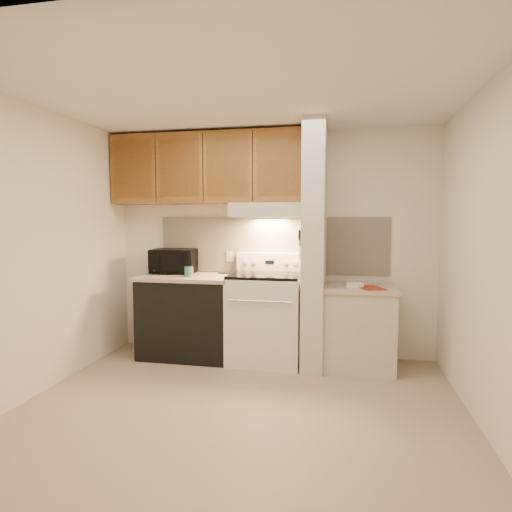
# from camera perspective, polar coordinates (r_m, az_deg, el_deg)

# --- Properties ---
(floor) EXTENTS (3.60, 3.60, 0.00)m
(floor) POSITION_cam_1_polar(r_m,az_deg,el_deg) (3.70, -2.03, -19.43)
(floor) COLOR tan
(floor) RESTS_ON ground
(ceiling) EXTENTS (3.60, 3.60, 0.00)m
(ceiling) POSITION_cam_1_polar(r_m,az_deg,el_deg) (3.51, -2.17, 21.00)
(ceiling) COLOR white
(ceiling) RESTS_ON wall_back
(wall_back) EXTENTS (3.60, 2.50, 0.02)m
(wall_back) POSITION_cam_1_polar(r_m,az_deg,el_deg) (4.85, 2.04, 1.64)
(wall_back) COLOR #F2E7CF
(wall_back) RESTS_ON floor
(wall_left) EXTENTS (0.02, 3.00, 2.50)m
(wall_left) POSITION_cam_1_polar(r_m,az_deg,el_deg) (4.19, -26.79, 0.60)
(wall_left) COLOR #F2E7CF
(wall_left) RESTS_ON floor
(wall_right) EXTENTS (0.02, 3.00, 2.50)m
(wall_right) POSITION_cam_1_polar(r_m,az_deg,el_deg) (3.45, 28.44, -0.28)
(wall_right) COLOR #F2E7CF
(wall_right) RESTS_ON floor
(backsplash) EXTENTS (2.60, 0.02, 0.63)m
(backsplash) POSITION_cam_1_polar(r_m,az_deg,el_deg) (4.84, 2.02, 1.46)
(backsplash) COLOR beige
(backsplash) RESTS_ON wall_back
(range_body) EXTENTS (0.76, 0.65, 0.92)m
(range_body) POSITION_cam_1_polar(r_m,az_deg,el_deg) (4.63, 1.31, -8.41)
(range_body) COLOR silver
(range_body) RESTS_ON floor
(oven_window) EXTENTS (0.50, 0.01, 0.30)m
(oven_window) POSITION_cam_1_polar(r_m,az_deg,el_deg) (4.32, 0.56, -8.84)
(oven_window) COLOR black
(oven_window) RESTS_ON range_body
(oven_handle) EXTENTS (0.65, 0.02, 0.02)m
(oven_handle) POSITION_cam_1_polar(r_m,az_deg,el_deg) (4.23, 0.47, -6.07)
(oven_handle) COLOR silver
(oven_handle) RESTS_ON range_body
(cooktop) EXTENTS (0.74, 0.64, 0.03)m
(cooktop) POSITION_cam_1_polar(r_m,az_deg,el_deg) (4.55, 1.32, -2.57)
(cooktop) COLOR black
(cooktop) RESTS_ON range_body
(range_backguard) EXTENTS (0.76, 0.08, 0.20)m
(range_backguard) POSITION_cam_1_polar(r_m,az_deg,el_deg) (4.81, 1.92, -0.78)
(range_backguard) COLOR silver
(range_backguard) RESTS_ON range_body
(range_display) EXTENTS (0.10, 0.01, 0.04)m
(range_display) POSITION_cam_1_polar(r_m,az_deg,el_deg) (4.77, 1.84, -0.83)
(range_display) COLOR black
(range_display) RESTS_ON range_backguard
(range_knob_left_outer) EXTENTS (0.05, 0.02, 0.05)m
(range_knob_left_outer) POSITION_cam_1_polar(r_m,az_deg,el_deg) (4.82, -1.45, -0.76)
(range_knob_left_outer) COLOR silver
(range_knob_left_outer) RESTS_ON range_backguard
(range_knob_left_inner) EXTENTS (0.05, 0.02, 0.05)m
(range_knob_left_inner) POSITION_cam_1_polar(r_m,az_deg,el_deg) (4.80, -0.29, -0.79)
(range_knob_left_inner) COLOR silver
(range_knob_left_inner) RESTS_ON range_backguard
(range_knob_right_inner) EXTENTS (0.05, 0.02, 0.05)m
(range_knob_right_inner) POSITION_cam_1_polar(r_m,az_deg,el_deg) (4.74, 3.98, -0.87)
(range_knob_right_inner) COLOR silver
(range_knob_right_inner) RESTS_ON range_backguard
(range_knob_right_outer) EXTENTS (0.05, 0.02, 0.05)m
(range_knob_right_outer) POSITION_cam_1_polar(r_m,az_deg,el_deg) (4.73, 5.18, -0.89)
(range_knob_right_outer) COLOR silver
(range_knob_right_outer) RESTS_ON range_backguard
(dishwasher_front) EXTENTS (1.00, 0.63, 0.87)m
(dishwasher_front) POSITION_cam_1_polar(r_m,az_deg,el_deg) (4.87, -9.01, -8.09)
(dishwasher_front) COLOR black
(dishwasher_front) RESTS_ON floor
(left_countertop) EXTENTS (1.04, 0.67, 0.04)m
(left_countertop) POSITION_cam_1_polar(r_m,az_deg,el_deg) (4.79, -9.09, -2.78)
(left_countertop) COLOR #BDA694
(left_countertop) RESTS_ON dishwasher_front
(spoon_rest) EXTENTS (0.22, 0.10, 0.01)m
(spoon_rest) POSITION_cam_1_polar(r_m,az_deg,el_deg) (4.86, -3.83, -2.31)
(spoon_rest) COLOR black
(spoon_rest) RESTS_ON left_countertop
(teal_jar) EXTENTS (0.12, 0.12, 0.11)m
(teal_jar) POSITION_cam_1_polar(r_m,az_deg,el_deg) (4.67, -8.95, -2.06)
(teal_jar) COLOR #306368
(teal_jar) RESTS_ON left_countertop
(outlet) EXTENTS (0.08, 0.01, 0.12)m
(outlet) POSITION_cam_1_polar(r_m,az_deg,el_deg) (4.94, -3.51, -0.05)
(outlet) COLOR beige
(outlet) RESTS_ON backsplash
(microwave) EXTENTS (0.53, 0.38, 0.28)m
(microwave) POSITION_cam_1_polar(r_m,az_deg,el_deg) (4.98, -10.92, -0.69)
(microwave) COLOR black
(microwave) RESTS_ON left_countertop
(partition_pillar) EXTENTS (0.22, 0.70, 2.50)m
(partition_pillar) POSITION_cam_1_polar(r_m,az_deg,el_deg) (4.45, 7.80, 1.30)
(partition_pillar) COLOR beige
(partition_pillar) RESTS_ON floor
(pillar_trim) EXTENTS (0.01, 0.70, 0.04)m
(pillar_trim) POSITION_cam_1_polar(r_m,az_deg,el_deg) (4.46, 6.32, 1.97)
(pillar_trim) COLOR brown
(pillar_trim) RESTS_ON partition_pillar
(knife_strip) EXTENTS (0.02, 0.42, 0.04)m
(knife_strip) POSITION_cam_1_polar(r_m,az_deg,el_deg) (4.41, 6.18, 2.20)
(knife_strip) COLOR black
(knife_strip) RESTS_ON partition_pillar
(knife_blade_a) EXTENTS (0.01, 0.03, 0.16)m
(knife_blade_a) POSITION_cam_1_polar(r_m,az_deg,el_deg) (4.25, 5.81, 0.75)
(knife_blade_a) COLOR silver
(knife_blade_a) RESTS_ON knife_strip
(knife_handle_a) EXTENTS (0.02, 0.02, 0.10)m
(knife_handle_a) POSITION_cam_1_polar(r_m,az_deg,el_deg) (4.23, 5.81, 2.77)
(knife_handle_a) COLOR black
(knife_handle_a) RESTS_ON knife_strip
(knife_blade_b) EXTENTS (0.01, 0.04, 0.18)m
(knife_blade_b) POSITION_cam_1_polar(r_m,az_deg,el_deg) (4.33, 5.92, 0.70)
(knife_blade_b) COLOR silver
(knife_blade_b) RESTS_ON knife_strip
(knife_handle_b) EXTENTS (0.02, 0.02, 0.10)m
(knife_handle_b) POSITION_cam_1_polar(r_m,az_deg,el_deg) (4.32, 5.92, 2.81)
(knife_handle_b) COLOR black
(knife_handle_b) RESTS_ON knife_strip
(knife_blade_c) EXTENTS (0.01, 0.04, 0.20)m
(knife_blade_c) POSITION_cam_1_polar(r_m,az_deg,el_deg) (4.41, 6.01, 0.64)
(knife_blade_c) COLOR silver
(knife_blade_c) RESTS_ON knife_strip
(knife_handle_c) EXTENTS (0.02, 0.02, 0.10)m
(knife_handle_c) POSITION_cam_1_polar(r_m,az_deg,el_deg) (4.39, 6.02, 2.84)
(knife_handle_c) COLOR black
(knife_handle_c) RESTS_ON knife_strip
(knife_blade_d) EXTENTS (0.01, 0.04, 0.16)m
(knife_blade_d) POSITION_cam_1_polar(r_m,az_deg,el_deg) (4.50, 6.12, 0.98)
(knife_blade_d) COLOR silver
(knife_blade_d) RESTS_ON knife_strip
(knife_handle_d) EXTENTS (0.02, 0.02, 0.10)m
(knife_handle_d) POSITION_cam_1_polar(r_m,az_deg,el_deg) (4.48, 6.12, 2.88)
(knife_handle_d) COLOR black
(knife_handle_d) RESTS_ON knife_strip
(knife_blade_e) EXTENTS (0.01, 0.04, 0.18)m
(knife_blade_e) POSITION_cam_1_polar(r_m,az_deg,el_deg) (4.58, 6.22, 0.92)
(knife_blade_e) COLOR silver
(knife_blade_e) RESTS_ON knife_strip
(knife_handle_e) EXTENTS (0.02, 0.02, 0.10)m
(knife_handle_e) POSITION_cam_1_polar(r_m,az_deg,el_deg) (4.57, 6.23, 2.92)
(knife_handle_e) COLOR black
(knife_handle_e) RESTS_ON knife_strip
(oven_mitt) EXTENTS (0.03, 0.09, 0.22)m
(oven_mitt) POSITION_cam_1_polar(r_m,az_deg,el_deg) (4.63, 6.29, 0.68)
(oven_mitt) COLOR gray
(oven_mitt) RESTS_ON partition_pillar
(right_cab_base) EXTENTS (0.70, 0.60, 0.81)m
(right_cab_base) POSITION_cam_1_polar(r_m,az_deg,el_deg) (4.58, 13.51, -9.42)
(right_cab_base) COLOR beige
(right_cab_base) RESTS_ON floor
(right_countertop) EXTENTS (0.74, 0.64, 0.04)m
(right_countertop) POSITION_cam_1_polar(r_m,az_deg,el_deg) (4.49, 13.62, -4.15)
(right_countertop) COLOR #BDA694
(right_countertop) RESTS_ON right_cab_base
(red_folder) EXTENTS (0.30, 0.34, 0.01)m
(red_folder) POSITION_cam_1_polar(r_m,az_deg,el_deg) (4.36, 15.01, -4.12)
(red_folder) COLOR #9C2A16
(red_folder) RESTS_ON right_countertop
(white_box) EXTENTS (0.17, 0.12, 0.04)m
(white_box) POSITION_cam_1_polar(r_m,az_deg,el_deg) (4.40, 13.02, -3.78)
(white_box) COLOR white
(white_box) RESTS_ON right_countertop
(range_hood) EXTENTS (0.78, 0.44, 0.15)m
(range_hood) POSITION_cam_1_polar(r_m,az_deg,el_deg) (4.63, 1.61, 6.13)
(range_hood) COLOR beige
(range_hood) RESTS_ON upper_cabinets
(hood_lip) EXTENTS (0.78, 0.04, 0.06)m
(hood_lip) POSITION_cam_1_polar(r_m,az_deg,el_deg) (4.42, 1.14, 5.60)
(hood_lip) COLOR beige
(hood_lip) RESTS_ON range_hood
(upper_cabinets) EXTENTS (2.18, 0.33, 0.77)m
(upper_cabinets) POSITION_cam_1_polar(r_m,az_deg,el_deg) (4.87, -6.47, 11.46)
(upper_cabinets) COLOR brown
(upper_cabinets) RESTS_ON wall_back
(cab_door_a) EXTENTS (0.46, 0.01, 0.63)m
(cab_door_a) POSITION_cam_1_polar(r_m,az_deg,el_deg) (5.04, -16.10, 11.09)
(cab_door_a) COLOR brown
(cab_door_a) RESTS_ON upper_cabinets
(cab_gap_a) EXTENTS (0.01, 0.01, 0.73)m
(cab_gap_a) POSITION_cam_1_polar(r_m,az_deg,el_deg) (4.92, -13.24, 11.30)
(cab_gap_a) COLOR black
(cab_gap_a) RESTS_ON upper_cabinets
(cab_door_b) EXTENTS (0.46, 0.01, 0.63)m
(cab_door_b) POSITION_cam_1_polar(r_m,az_deg,el_deg) (4.81, -10.22, 11.50)
(cab_door_b) COLOR brown
(cab_door_b) RESTS_ON upper_cabinets
(cab_gap_b) EXTENTS (0.01, 0.01, 0.73)m
(cab_gap_b) POSITION_cam_1_polar(r_m,az_deg,el_deg) (4.72, -7.08, 11.67)
(cab_gap_b) COLOR black
(cab_gap_b) RESTS_ON upper_cabinets
(cab_door_c) EXTENTS (0.46, 0.01, 0.63)m
(cab_door_c) POSITION_cam_1_polar(r_m,az_deg,el_deg) (4.64, -3.82, 11.81)
(cab_door_c) COLOR brown
(cab_door_c) RESTS_ON upper_cabinets
(cab_gap_c) EXTENTS (0.01, 0.01, 0.73)m
(cab_gap_c) POSITION_cam_1_polar(r_m,az_deg,el_deg) (4.58, -0.46, 11.92)
(cab_gap_c) COLOR black
(cab_gap_c) RESTS_ON upper_cabinets
(cab_door_d) EXTENTS (0.46, 0.01, 0.63)m
(cab_door_d) POSITION_cam_1_polar(r_m,az_deg,el_deg) (4.53, 3.00, 11.99)
(cab_door_d) COLOR brown
(cab_door_d) RESTS_ON upper_cabinets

